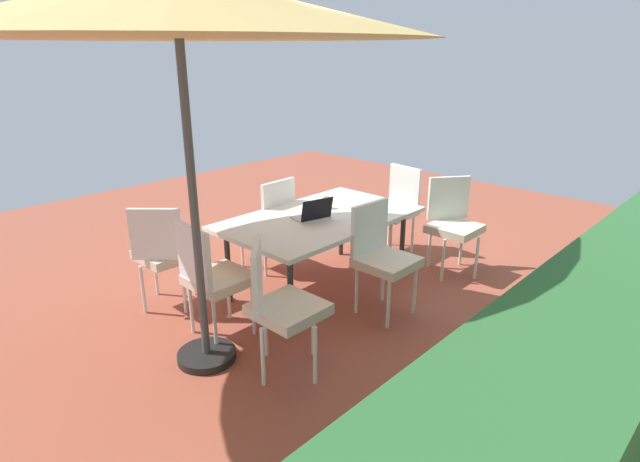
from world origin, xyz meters
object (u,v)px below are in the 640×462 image
object	(u,v)px
laptop	(313,215)
chair_west	(395,206)
chair_northeast	(279,302)
dining_table	(320,221)
chair_north	(382,253)
chair_northwest	(453,221)
cup	(327,203)
chair_east	(213,274)
chair_southeast	(164,250)
chair_south	(269,219)
patio_umbrella	(176,7)

from	to	relation	value
laptop	chair_west	bearing A→B (deg)	-164.68
chair_northeast	dining_table	bearing A→B (deg)	-14.57
chair_north	laptop	distance (m)	0.74
chair_northwest	dining_table	bearing A→B (deg)	-173.32
chair_west	cup	size ratio (longest dim) A/B	8.57
chair_east	laptop	world-z (taller)	chair_east
chair_west	chair_north	xyz separation A→B (m)	(1.24, 0.74, 0.00)
chair_southeast	chair_west	distance (m)	2.59
chair_northwest	cup	world-z (taller)	chair_northwest
dining_table	chair_south	distance (m)	0.72
patio_umbrella	chair_west	xyz separation A→B (m)	(-2.75, -0.25, -1.90)
chair_southeast	chair_northwest	distance (m)	2.85
dining_table	chair_north	distance (m)	0.73
cup	chair_east	bearing A→B (deg)	5.04
chair_southeast	chair_northwest	size ratio (longest dim) A/B	1.00
chair_northwest	chair_south	size ratio (longest dim) A/B	1.00
chair_west	chair_east	distance (m)	2.50
chair_south	cup	size ratio (longest dim) A/B	8.57
chair_west	chair_northwest	world-z (taller)	same
chair_north	chair_northwest	bearing A→B (deg)	3.34
chair_northwest	laptop	bearing A→B (deg)	-170.57
chair_south	chair_north	bearing A→B (deg)	89.16
chair_north	dining_table	bearing A→B (deg)	94.94
chair_southeast	laptop	bearing A→B (deg)	-166.51
laptop	dining_table	bearing A→B (deg)	-157.55
laptop	cup	size ratio (longest dim) A/B	3.22
chair_east	chair_northwest	bearing A→B (deg)	-102.16
chair_west	chair_southeast	bearing A→B (deg)	-98.04
chair_east	laptop	distance (m)	1.14
chair_west	chair_north	size ratio (longest dim) A/B	1.00
chair_northwest	laptop	size ratio (longest dim) A/B	2.66
chair_west	chair_east	world-z (taller)	same
chair_northeast	chair_south	distance (m)	1.85
chair_northwest	chair_south	distance (m)	1.89
chair_west	cup	xyz separation A→B (m)	(1.03, -0.10, 0.24)
cup	chair_north	bearing A→B (deg)	75.96
patio_umbrella	chair_southeast	xyz separation A→B (m)	(-0.25, -0.95, -1.90)
laptop	chair_north	bearing A→B (deg)	114.18
patio_umbrella	chair_west	world-z (taller)	patio_umbrella
dining_table	chair_southeast	bearing A→B (deg)	-30.62
chair_southeast	laptop	world-z (taller)	chair_southeast
chair_east	chair_northeast	bearing A→B (deg)	-172.31
chair_south	laptop	size ratio (longest dim) A/B	2.66
patio_umbrella	chair_north	bearing A→B (deg)	161.85
chair_northeast	cup	xyz separation A→B (m)	(-1.41, -0.85, 0.24)
dining_table	chair_west	bearing A→B (deg)	-178.64
patio_umbrella	chair_north	size ratio (longest dim) A/B	3.24
chair_northwest	chair_east	bearing A→B (deg)	-159.32
dining_table	chair_northwest	size ratio (longest dim) A/B	1.91
chair_west	chair_northeast	world-z (taller)	same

